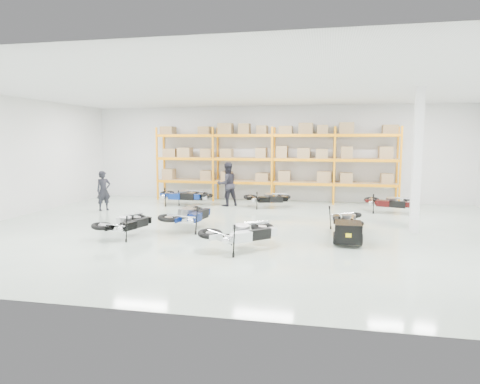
% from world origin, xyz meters
% --- Properties ---
extents(room, '(18.00, 18.00, 18.00)m').
position_xyz_m(room, '(0.00, 0.00, 2.25)').
color(room, '#B7CCB7').
rests_on(room, ground).
extents(pallet_rack, '(11.28, 0.98, 3.62)m').
position_xyz_m(pallet_rack, '(-0.00, 6.45, 2.26)').
color(pallet_rack, orange).
rests_on(pallet_rack, ground).
extents(structural_column, '(0.25, 0.25, 4.50)m').
position_xyz_m(structural_column, '(5.20, 0.50, 2.25)').
color(structural_column, white).
rests_on(structural_column, ground).
extents(moto_blue_centre, '(1.32, 2.17, 1.31)m').
position_xyz_m(moto_blue_centre, '(-1.86, -0.48, 0.62)').
color(moto_blue_centre, '#081852').
rests_on(moto_blue_centre, ground).
extents(moto_silver_left, '(2.08, 2.01, 1.25)m').
position_xyz_m(moto_silver_left, '(0.33, -2.67, 0.59)').
color(moto_silver_left, silver).
rests_on(moto_silver_left, ground).
extents(moto_black_far_left, '(1.36, 1.95, 1.15)m').
position_xyz_m(moto_black_far_left, '(-3.37, -1.87, 0.54)').
color(moto_black_far_left, black).
rests_on(moto_black_far_left, ground).
extents(moto_touring_right, '(0.93, 1.79, 1.15)m').
position_xyz_m(moto_touring_right, '(3.10, 0.03, 0.54)').
color(moto_touring_right, black).
rests_on(moto_touring_right, ground).
extents(trailer, '(0.80, 1.51, 0.63)m').
position_xyz_m(trailer, '(3.10, -1.57, 0.37)').
color(trailer, black).
rests_on(trailer, ground).
extents(moto_back_a, '(2.00, 1.10, 1.26)m').
position_xyz_m(moto_back_a, '(-3.82, 4.41, 0.59)').
color(moto_back_a, navy).
rests_on(moto_back_a, ground).
extents(moto_back_b, '(1.61, 0.80, 1.04)m').
position_xyz_m(moto_back_b, '(-3.46, 4.70, 0.49)').
color(moto_back_b, silver).
rests_on(moto_back_b, ground).
extents(moto_back_c, '(1.90, 1.24, 1.13)m').
position_xyz_m(moto_back_c, '(0.01, 4.51, 0.53)').
color(moto_back_c, black).
rests_on(moto_back_c, ground).
extents(moto_back_d, '(2.00, 1.44, 1.17)m').
position_xyz_m(moto_back_d, '(4.95, 4.19, 0.55)').
color(moto_back_d, '#3C0C0C').
rests_on(moto_back_d, ground).
extents(person_left, '(0.68, 0.71, 1.64)m').
position_xyz_m(person_left, '(-6.53, 2.51, 0.82)').
color(person_left, black).
rests_on(person_left, ground).
extents(person_back, '(1.19, 1.15, 1.93)m').
position_xyz_m(person_back, '(-1.80, 4.70, 0.96)').
color(person_back, black).
rests_on(person_back, ground).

